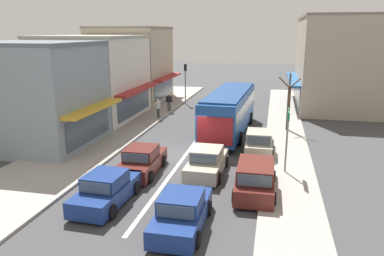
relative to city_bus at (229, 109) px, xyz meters
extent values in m
plane|color=#3F3F42|center=(-2.02, -5.69, -1.88)|extent=(140.00, 140.00, 0.00)
cube|color=silver|center=(-2.02, -1.69, -1.88)|extent=(0.20, 28.00, 0.01)
cube|color=#A39E96|center=(-8.82, 0.31, -1.81)|extent=(5.20, 44.00, 0.14)
cube|color=#A39E96|center=(4.18, 0.31, -1.82)|extent=(2.80, 44.00, 0.12)
cube|color=#84939E|center=(-12.22, -5.63, 1.43)|extent=(7.30, 7.16, 6.63)
cube|color=gold|center=(-8.12, -5.63, 0.82)|extent=(1.10, 6.58, 0.20)
cube|color=#425160|center=(-8.54, -5.63, -0.48)|extent=(0.06, 5.73, 1.80)
cube|color=slate|center=(-12.22, -5.63, 4.87)|extent=(7.46, 7.16, 0.24)
cube|color=silver|center=(-12.22, 2.65, 1.58)|extent=(7.29, 9.08, 6.93)
cube|color=maroon|center=(-8.13, 2.65, 0.82)|extent=(1.10, 8.36, 0.20)
cube|color=#425160|center=(-8.55, 2.65, -0.48)|extent=(0.06, 7.27, 1.80)
cube|color=#A19D92|center=(-12.22, 2.65, 5.16)|extent=(7.45, 9.08, 0.24)
cube|color=#B2A38E|center=(-12.22, 11.61, 1.99)|extent=(7.24, 8.08, 7.74)
cube|color=maroon|center=(-8.15, 11.61, 0.82)|extent=(1.10, 7.44, 0.20)
cube|color=#425160|center=(-8.57, 11.61, -0.48)|extent=(0.06, 6.47, 1.80)
cube|color=gray|center=(-12.22, 11.61, 5.98)|extent=(7.40, 8.08, 0.24)
cube|color=#B2A38E|center=(9.48, 12.96, 2.50)|extent=(7.86, 13.40, 8.76)
cube|color=#23568E|center=(5.10, 12.96, 0.82)|extent=(1.10, 12.33, 0.20)
cube|color=#425160|center=(5.52, 12.96, -0.48)|extent=(0.06, 10.72, 1.80)
cube|color=gray|center=(9.48, 12.96, 7.00)|extent=(8.02, 13.40, 0.24)
cube|color=#1E4C99|center=(0.00, 0.01, -0.12)|extent=(3.00, 10.90, 2.70)
cube|color=#425160|center=(0.00, 0.01, 0.28)|extent=(3.02, 10.47, 0.90)
cube|color=maroon|center=(-0.25, -5.41, -0.32)|extent=(2.25, 0.16, 1.76)
cube|color=navy|center=(0.00, 0.01, 1.29)|extent=(2.83, 10.04, 0.12)
cylinder|color=black|center=(-1.09, 3.41, -1.40)|extent=(0.30, 0.97, 0.96)
cylinder|color=black|center=(1.40, 3.30, -1.40)|extent=(0.30, 0.97, 0.96)
cylinder|color=black|center=(-1.39, -2.90, -1.40)|extent=(0.30, 0.97, 0.96)
cylinder|color=black|center=(1.11, -3.01, -1.40)|extent=(0.30, 0.97, 0.96)
cube|color=navy|center=(-0.09, -14.44, -1.37)|extent=(1.76, 4.21, 0.72)
cube|color=navy|center=(-0.09, -14.54, -0.71)|extent=(1.58, 1.81, 0.60)
cube|color=#425160|center=(-0.09, -13.62, -0.71)|extent=(1.44, 0.07, 0.51)
cube|color=#425160|center=(-0.08, -15.46, -0.71)|extent=(1.40, 0.07, 0.48)
cylinder|color=black|center=(-0.96, -13.19, -1.57)|extent=(0.19, 0.62, 0.62)
cylinder|color=black|center=(0.76, -13.17, -1.57)|extent=(0.19, 0.62, 0.62)
cylinder|color=black|center=(-0.94, -15.71, -1.57)|extent=(0.19, 0.62, 0.62)
cylinder|color=black|center=(0.78, -15.69, -1.57)|extent=(0.19, 0.62, 0.62)
cube|color=#B7B29E|center=(-0.16, -8.54, -1.37)|extent=(1.80, 4.23, 0.72)
cube|color=#B7B29E|center=(-0.16, -8.64, -0.71)|extent=(1.60, 1.83, 0.60)
cube|color=#425160|center=(-0.14, -7.72, -0.71)|extent=(1.44, 0.09, 0.51)
cube|color=#425160|center=(-0.18, -9.56, -0.71)|extent=(1.40, 0.09, 0.48)
cylinder|color=black|center=(-0.99, -7.26, -1.57)|extent=(0.19, 0.62, 0.62)
cylinder|color=black|center=(0.73, -7.29, -1.57)|extent=(0.19, 0.62, 0.62)
cylinder|color=black|center=(-1.04, -9.78, -1.57)|extent=(0.19, 0.62, 0.62)
cylinder|color=black|center=(0.68, -9.81, -1.57)|extent=(0.19, 0.62, 0.62)
cube|color=#561E19|center=(-3.64, -9.16, -1.37)|extent=(1.82, 4.24, 0.72)
cube|color=#561E19|center=(-3.63, -9.26, -0.71)|extent=(1.60, 1.84, 0.60)
cube|color=#425160|center=(-3.66, -8.34, -0.71)|extent=(1.44, 0.09, 0.51)
cube|color=#425160|center=(-3.61, -10.18, -0.71)|extent=(1.41, 0.09, 0.48)
cylinder|color=black|center=(-4.53, -7.92, -1.57)|extent=(0.19, 0.62, 0.62)
cylinder|color=black|center=(-2.81, -7.88, -1.57)|extent=(0.19, 0.62, 0.62)
cylinder|color=black|center=(-4.47, -10.44, -1.57)|extent=(0.19, 0.62, 0.62)
cylinder|color=black|center=(-2.75, -10.40, -1.57)|extent=(0.19, 0.62, 0.62)
cube|color=navy|center=(-3.86, -13.09, -1.37)|extent=(1.88, 4.26, 0.72)
cube|color=navy|center=(-3.87, -13.19, -0.71)|extent=(1.63, 1.86, 0.60)
cube|color=#425160|center=(-3.83, -12.27, -0.71)|extent=(1.44, 0.12, 0.51)
cube|color=#425160|center=(-3.90, -14.11, -0.71)|extent=(1.41, 0.12, 0.48)
cylinder|color=black|center=(-4.67, -11.80, -1.57)|extent=(0.20, 0.63, 0.62)
cylinder|color=black|center=(-2.96, -11.87, -1.57)|extent=(0.20, 0.63, 0.62)
cylinder|color=black|center=(-4.77, -14.32, -1.57)|extent=(0.20, 0.63, 0.62)
cylinder|color=black|center=(-3.05, -14.39, -1.57)|extent=(0.20, 0.63, 0.62)
cube|color=#561E19|center=(2.53, -10.39, -1.36)|extent=(1.83, 4.53, 0.76)
cube|color=#561E19|center=(2.54, -10.74, -0.64)|extent=(1.68, 2.62, 0.68)
cube|color=#425160|center=(2.52, -9.42, -0.64)|extent=(1.51, 0.08, 0.58)
cube|color=#425160|center=(2.55, -12.06, -0.64)|extent=(1.48, 0.08, 0.54)
cylinder|color=black|center=(1.63, -9.05, -1.57)|extent=(0.19, 0.62, 0.62)
cylinder|color=black|center=(3.39, -9.03, -1.57)|extent=(0.19, 0.62, 0.62)
cylinder|color=black|center=(1.67, -11.75, -1.57)|extent=(0.19, 0.62, 0.62)
cylinder|color=black|center=(3.43, -11.73, -1.57)|extent=(0.19, 0.62, 0.62)
cube|color=#B7B29E|center=(2.44, -4.47, -1.36)|extent=(1.69, 3.72, 0.76)
cube|color=#B7B29E|center=(2.44, -4.77, -0.66)|extent=(1.55, 1.92, 0.64)
cube|color=#425160|center=(2.43, -3.80, -0.66)|extent=(1.40, 0.08, 0.54)
cube|color=#425160|center=(2.46, -5.74, -0.66)|extent=(1.37, 0.08, 0.51)
cylinder|color=black|center=(1.60, -3.38, -1.57)|extent=(0.19, 0.62, 0.62)
cylinder|color=black|center=(3.24, -3.35, -1.57)|extent=(0.19, 0.62, 0.62)
cylinder|color=black|center=(1.63, -5.60, -1.57)|extent=(0.19, 0.62, 0.62)
cylinder|color=black|center=(3.27, -5.57, -1.57)|extent=(0.19, 0.62, 0.62)
cylinder|color=gray|center=(-5.97, 10.82, 0.22)|extent=(0.12, 0.12, 4.20)
cube|color=black|center=(-5.97, 10.82, 1.97)|extent=(0.24, 0.24, 0.68)
sphere|color=black|center=(-5.83, 10.82, 2.20)|extent=(0.13, 0.13, 0.13)
sphere|color=orange|center=(-5.83, 10.82, 1.98)|extent=(0.13, 0.13, 0.13)
sphere|color=black|center=(-5.83, 10.82, 1.76)|extent=(0.13, 0.13, 0.13)
cylinder|color=gray|center=(3.98, -7.65, -0.08)|extent=(0.10, 0.10, 3.60)
cube|color=#19753D|center=(3.98, -7.67, 1.42)|extent=(0.08, 1.40, 0.44)
cube|color=white|center=(4.02, -7.67, 1.42)|extent=(0.01, 1.10, 0.10)
cylinder|color=brown|center=(4.32, 1.54, -0.20)|extent=(0.24, 0.24, 3.36)
cylinder|color=brown|center=(4.32, 1.87, 2.01)|extent=(0.10, 0.76, 1.11)
cylinder|color=brown|center=(4.70, 1.54, 1.85)|extent=(0.81, 0.10, 0.81)
cylinder|color=brown|center=(4.32, 1.21, 2.04)|extent=(0.10, 0.73, 1.17)
cylinder|color=brown|center=(3.91, 1.54, 1.88)|extent=(0.89, 0.10, 0.87)
cylinder|color=#4C4742|center=(-6.59, 6.32, -1.32)|extent=(0.14, 0.14, 0.84)
cylinder|color=#4C4742|center=(-6.44, 6.42, -1.32)|extent=(0.14, 0.14, 0.84)
cube|color=black|center=(-6.51, 6.37, -0.62)|extent=(0.42, 0.38, 0.56)
sphere|color=#9E7051|center=(-6.51, 6.37, -0.22)|extent=(0.22, 0.22, 0.22)
cylinder|color=black|center=(-6.71, 6.24, -0.62)|extent=(0.09, 0.09, 0.54)
cylinder|color=black|center=(-6.31, 6.51, -0.62)|extent=(0.09, 0.09, 0.54)
cube|color=maroon|center=(-6.27, 6.56, -0.80)|extent=(0.22, 0.26, 0.22)
cylinder|color=#4C4742|center=(-6.58, 3.34, -1.32)|extent=(0.14, 0.14, 0.84)
cylinder|color=#4C4742|center=(-6.65, 3.17, -1.32)|extent=(0.14, 0.14, 0.84)
cube|color=beige|center=(-6.61, 3.26, -0.62)|extent=(0.34, 0.42, 0.56)
sphere|color=tan|center=(-6.61, 3.26, -0.22)|extent=(0.22, 0.22, 0.22)
cylinder|color=beige|center=(-6.52, 3.48, -0.62)|extent=(0.09, 0.09, 0.54)
cylinder|color=beige|center=(-6.71, 3.04, -0.62)|extent=(0.09, 0.09, 0.54)
camera|label=1|loc=(3.16, -27.35, 5.62)|focal=35.00mm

